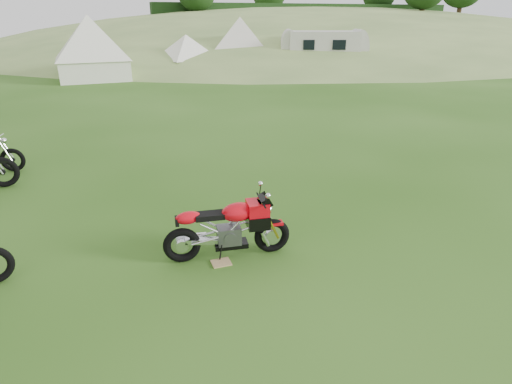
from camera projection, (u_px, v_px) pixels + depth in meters
name	position (u px, v px, depth m)	size (l,w,h in m)	color
ground	(242.00, 257.00, 6.13)	(120.00, 120.00, 0.00)	#245011
hillside	(313.00, 45.00, 48.74)	(80.00, 64.00, 8.00)	olive
hedgerow	(313.00, 45.00, 48.74)	(36.00, 1.20, 8.60)	black
sport_motorcycle	(227.00, 224.00, 5.96)	(1.72, 0.43, 1.03)	red
plywood_board	(221.00, 263.00, 5.97)	(0.26, 0.21, 0.02)	tan
tent_left	(91.00, 50.00, 22.30)	(3.42, 3.42, 2.97)	white
tent_mid	(187.00, 53.00, 24.78)	(2.69, 2.69, 2.33)	white
tent_right	(240.00, 46.00, 26.07)	(3.34, 3.34, 2.90)	silver
caravan	(323.00, 51.00, 25.37)	(5.05, 2.26, 2.36)	beige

